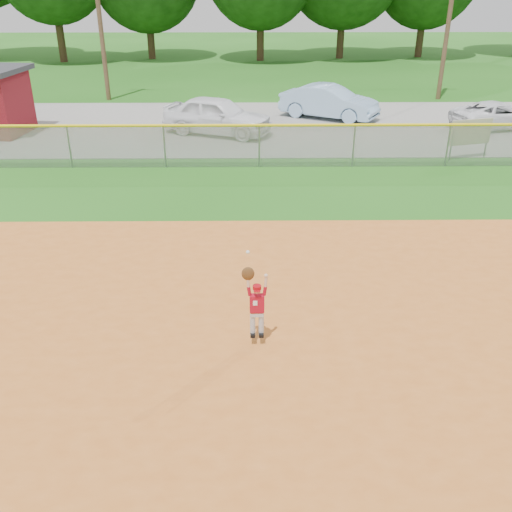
{
  "coord_description": "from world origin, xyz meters",
  "views": [
    {
      "loc": [
        -0.34,
        -9.66,
        6.29
      ],
      "look_at": [
        -0.22,
        0.68,
        1.1
      ],
      "focal_mm": 40.0,
      "sensor_mm": 36.0,
      "label": 1
    }
  ],
  "objects_px": {
    "car_white_a": "(217,115)",
    "sponsor_sign": "(471,133)",
    "ballplayer": "(256,302)",
    "car_blue": "(329,102)",
    "car_white_b": "(498,115)"
  },
  "relations": [
    {
      "from": "car_blue",
      "to": "ballplayer",
      "type": "height_order",
      "value": "ballplayer"
    },
    {
      "from": "car_blue",
      "to": "car_white_b",
      "type": "height_order",
      "value": "car_blue"
    },
    {
      "from": "car_white_a",
      "to": "ballplayer",
      "type": "height_order",
      "value": "ballplayer"
    },
    {
      "from": "car_white_b",
      "to": "ballplayer",
      "type": "xyz_separation_m",
      "value": [
        -10.87,
        -16.24,
        0.31
      ]
    },
    {
      "from": "car_blue",
      "to": "ballplayer",
      "type": "xyz_separation_m",
      "value": [
        -3.65,
        -18.23,
        0.13
      ]
    },
    {
      "from": "car_white_a",
      "to": "sponsor_sign",
      "type": "xyz_separation_m",
      "value": [
        9.45,
        -3.69,
        0.17
      ]
    },
    {
      "from": "car_white_a",
      "to": "ballplayer",
      "type": "bearing_deg",
      "value": -152.7
    },
    {
      "from": "car_white_a",
      "to": "sponsor_sign",
      "type": "distance_m",
      "value": 10.14
    },
    {
      "from": "car_blue",
      "to": "car_white_b",
      "type": "distance_m",
      "value": 7.5
    },
    {
      "from": "car_white_a",
      "to": "sponsor_sign",
      "type": "height_order",
      "value": "car_white_a"
    },
    {
      "from": "car_white_b",
      "to": "ballplayer",
      "type": "height_order",
      "value": "ballplayer"
    },
    {
      "from": "ballplayer",
      "to": "sponsor_sign",
      "type": "bearing_deg",
      "value": 55.58
    },
    {
      "from": "car_blue",
      "to": "car_white_b",
      "type": "xyz_separation_m",
      "value": [
        7.23,
        -1.99,
        -0.18
      ]
    },
    {
      "from": "sponsor_sign",
      "to": "ballplayer",
      "type": "distance_m",
      "value": 14.14
    },
    {
      "from": "car_blue",
      "to": "sponsor_sign",
      "type": "bearing_deg",
      "value": -116.95
    }
  ]
}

